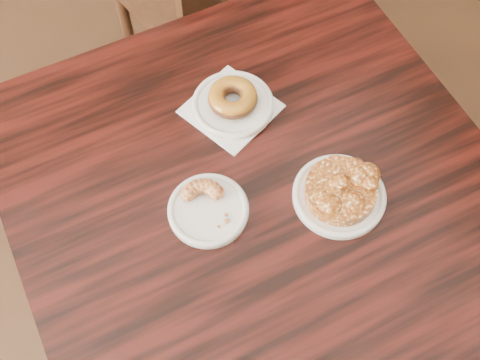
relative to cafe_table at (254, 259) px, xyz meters
name	(u,v)px	position (x,y,z in m)	size (l,w,h in m)	color
floor	(244,350)	(-0.07, -0.11, -0.38)	(5.00, 5.00, 0.00)	black
cafe_table	(254,259)	(0.00, 0.00, 0.00)	(0.89, 0.89, 0.75)	black
napkin	(231,109)	(0.02, 0.18, 0.38)	(0.16, 0.16, 0.00)	white
plate_donut	(233,105)	(0.02, 0.18, 0.38)	(0.16, 0.16, 0.01)	silver
plate_cruller	(208,210)	(-0.10, -0.01, 0.38)	(0.15, 0.15, 0.01)	silver
plate_fritter	(339,196)	(0.13, -0.08, 0.38)	(0.17, 0.17, 0.01)	silver
glazed_donut	(233,98)	(0.02, 0.18, 0.41)	(0.10, 0.10, 0.03)	#955E15
apple_fritter	(341,189)	(0.13, -0.08, 0.41)	(0.17, 0.17, 0.04)	#4E1E08
cruller_fragment	(208,206)	(-0.10, -0.01, 0.40)	(0.10, 0.10, 0.03)	#5F2913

